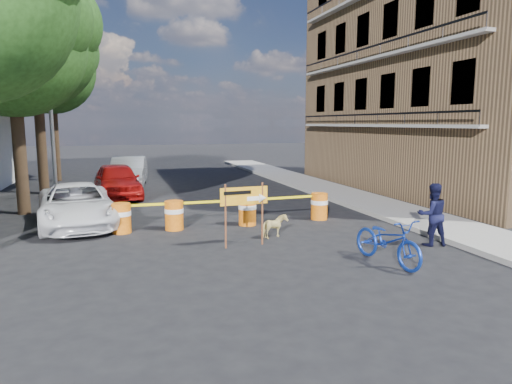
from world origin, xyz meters
TOP-DOWN VIEW (x-y plane):
  - ground at (0.00, 0.00)m, footprint 120.00×120.00m
  - sidewalk_east at (6.20, 6.00)m, footprint 2.40×40.00m
  - apartment_building at (12.00, 8.00)m, footprint 8.00×16.00m
  - tree_mid_a at (-6.74, 7.00)m, footprint 5.25×5.00m
  - tree_mid_b at (-6.73, 12.00)m, footprint 5.67×5.40m
  - tree_far at (-6.74, 17.00)m, footprint 5.04×4.80m
  - streetlamp at (-5.93, 9.50)m, footprint 1.25×0.18m
  - barrel_far_left at (-3.45, 2.94)m, footprint 0.58×0.58m
  - barrel_mid_left at (-1.89, 2.91)m, footprint 0.58×0.58m
  - barrel_mid_right at (0.44, 2.88)m, footprint 0.58×0.58m
  - barrel_far_right at (3.03, 3.01)m, footprint 0.58×0.58m
  - detour_sign at (-0.18, 0.43)m, footprint 1.32×0.26m
  - pedestrian at (4.50, -0.93)m, footprint 0.91×0.76m
  - bicycle at (2.46, -2.01)m, footprint 0.93×1.23m
  - dog at (0.72, 1.05)m, footprint 0.87×0.61m
  - suv_white at (-4.80, 4.38)m, footprint 2.84×5.08m
  - sedan_red at (-3.53, 9.84)m, footprint 2.25×4.63m
  - sedan_silver at (-2.96, 13.29)m, footprint 2.15×4.83m

SIDE VIEW (x-z plane):
  - ground at x=0.00m, z-range 0.00..0.00m
  - sidewalk_east at x=6.20m, z-range 0.00..0.15m
  - dog at x=0.72m, z-range 0.00..0.67m
  - barrel_far_left at x=-3.45m, z-range 0.02..0.92m
  - barrel_mid_left at x=-1.89m, z-range 0.02..0.92m
  - barrel_mid_right at x=0.44m, z-range 0.02..0.92m
  - barrel_far_right at x=3.03m, z-range 0.02..0.92m
  - suv_white at x=-4.80m, z-range 0.00..1.34m
  - sedan_red at x=-3.53m, z-range 0.00..1.52m
  - sedan_silver at x=-2.96m, z-range 0.00..1.54m
  - pedestrian at x=4.50m, z-range 0.00..1.69m
  - bicycle at x=2.46m, z-range 0.00..2.11m
  - detour_sign at x=-0.18m, z-range 0.39..2.08m
  - streetlamp at x=-5.93m, z-range 0.38..8.38m
  - apartment_building at x=12.00m, z-range 0.00..12.00m
  - tree_mid_a at x=-6.74m, z-range 1.67..10.34m
  - tree_far at x=-6.74m, z-range 1.80..10.64m
  - tree_mid_b at x=-6.73m, z-range 1.90..11.53m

